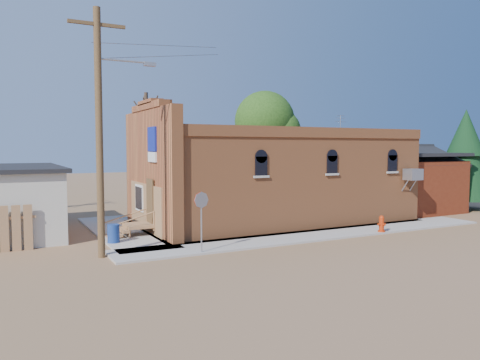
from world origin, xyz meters
name	(u,v)px	position (x,y,z in m)	size (l,w,h in m)	color
ground	(304,242)	(0.00, 0.00, 0.00)	(120.00, 120.00, 0.00)	olive
sidewalk_south	(320,235)	(1.50, 0.90, 0.04)	(19.00, 2.20, 0.08)	#9E9991
sidewalk_west	(122,231)	(-6.30, 6.00, 0.04)	(2.60, 10.00, 0.08)	#9E9991
brick_bar	(270,179)	(1.64, 5.49, 2.34)	(16.40, 7.97, 6.30)	#C66E3C
red_shed	(402,175)	(11.50, 5.50, 2.27)	(5.40, 6.40, 4.30)	#5D2010
utility_pole	(101,127)	(-8.14, 1.20, 4.77)	(3.12, 0.26, 9.00)	#48311C
tree_bare_near	(146,117)	(-3.00, 13.00, 5.96)	(2.80, 2.80, 7.65)	#483829
tree_leafy	(265,121)	(6.00, 13.50, 5.93)	(4.40, 4.40, 8.15)	#483829
evergreen_tree	(465,152)	(15.50, 4.00, 3.71)	(3.60, 3.60, 6.50)	#483829
fire_hydrant	(382,224)	(4.40, 0.00, 0.46)	(0.44, 0.43, 0.77)	#B42B0A
stop_sign	(201,206)	(-4.74, 0.00, 1.84)	(0.61, 0.20, 2.29)	#96969B
trash_barrel	(113,233)	(-7.30, 3.32, 0.46)	(0.49, 0.49, 0.76)	navy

